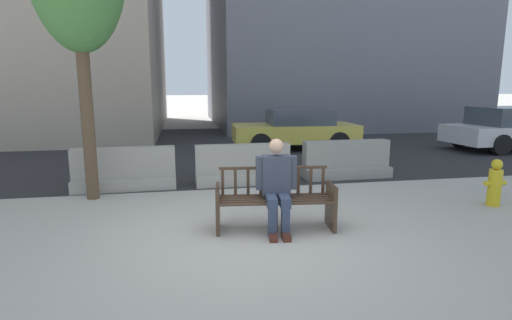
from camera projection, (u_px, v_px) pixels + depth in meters
ground_plane at (249, 237)px, 5.48m from camera, size 200.00×200.00×0.00m
street_asphalt at (208, 146)px, 13.89m from camera, size 120.00×12.00×0.01m
street_bench at (275, 202)px, 5.75m from camera, size 1.74×0.71×0.88m
seated_person at (277, 183)px, 5.64m from camera, size 0.59×0.75×1.31m
jersey_barrier_centre at (243, 168)px, 8.50m from camera, size 2.01×0.70×0.84m
jersey_barrier_left at (125, 172)px, 8.05m from camera, size 2.03×0.76×0.84m
jersey_barrier_right at (346, 162)px, 9.10m from camera, size 2.02×0.73×0.84m
car_taxi_near at (296, 129)px, 13.19m from camera, size 4.11×2.01×1.32m
fire_hydrant at (495, 184)px, 6.88m from camera, size 0.40×0.22×0.82m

